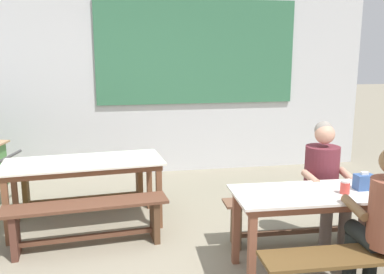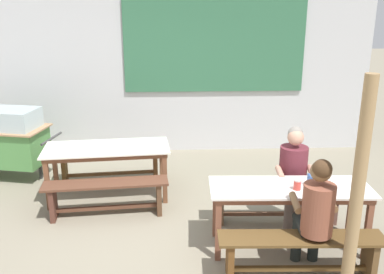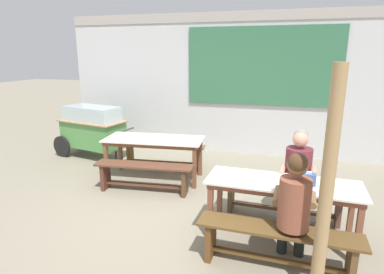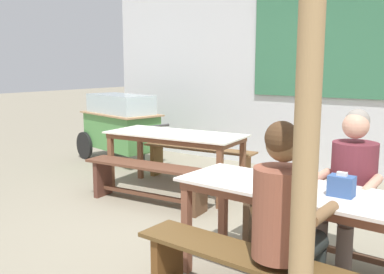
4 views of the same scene
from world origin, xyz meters
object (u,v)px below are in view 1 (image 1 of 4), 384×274
object	(u,v)px
dining_table_far	(84,168)
bench_near_front	(368,271)
bench_far_front	(87,217)
bench_near_back	(303,213)
dining_table_near	(333,200)
condiment_jar	(345,187)
tissue_box	(364,182)
person_right_near_table	(325,177)
person_near_front	(384,215)
bench_far_back	(84,184)

from	to	relation	value
dining_table_far	bench_near_front	size ratio (longest dim) A/B	1.07
bench_far_front	bench_near_back	world-z (taller)	same
dining_table_near	bench_far_front	bearing A→B (deg)	158.30
bench_near_back	condiment_jar	size ratio (longest dim) A/B	14.63
bench_near_front	tissue_box	bearing A→B (deg)	63.06
dining_table_near	person_right_near_table	bearing A→B (deg)	70.05
bench_near_back	person_near_front	size ratio (longest dim) A/B	1.30
bench_far_back	condiment_jar	bearing A→B (deg)	-42.42
dining_table_far	dining_table_near	bearing A→B (deg)	-33.19
bench_near_front	condiment_jar	bearing A→B (deg)	81.89
person_near_front	condiment_jar	world-z (taller)	person_near_front
bench_far_back	bench_near_back	size ratio (longest dim) A/B	0.99
bench_far_front	person_near_front	bearing A→B (deg)	-31.28
dining_table_near	person_right_near_table	distance (m)	0.53
bench_far_front	tissue_box	xyz separation A→B (m)	(2.37, -0.85, 0.49)
person_near_front	tissue_box	bearing A→B (deg)	72.92
bench_near_front	person_right_near_table	distance (m)	1.15
dining_table_far	tissue_box	xyz separation A→B (m)	(2.42, -1.42, 0.14)
person_near_front	bench_far_back	bearing A→B (deg)	132.95
tissue_box	condiment_jar	distance (m)	0.23
person_right_near_table	bench_near_back	bearing A→B (deg)	152.60
person_near_front	condiment_jar	size ratio (longest dim) A/B	11.24
dining_table_far	person_right_near_table	xyz separation A→B (m)	(2.33, -0.92, 0.04)
dining_table_far	person_right_near_table	world-z (taller)	person_right_near_table
dining_table_near	bench_near_front	distance (m)	0.67
bench_near_back	bench_near_front	bearing A→B (deg)	-92.13
bench_far_front	bench_near_front	size ratio (longest dim) A/B	0.98
bench_far_front	condiment_jar	distance (m)	2.38
bench_near_front	person_near_front	distance (m)	0.43
bench_far_back	dining_table_far	bearing A→B (deg)	-84.77
bench_far_front	person_right_near_table	distance (m)	2.34
person_right_near_table	tissue_box	world-z (taller)	person_right_near_table
bench_near_front	tissue_box	distance (m)	0.80
bench_far_front	bench_near_back	distance (m)	2.14
bench_far_front	bench_near_back	bearing A→B (deg)	-7.02
bench_near_back	condiment_jar	bearing A→B (deg)	-87.56
dining_table_near	bench_near_back	distance (m)	0.68
bench_far_back	bench_near_front	xyz separation A→B (m)	(2.18, -2.56, 0.01)
bench_near_back	bench_near_front	distance (m)	1.15
bench_far_front	condiment_jar	world-z (taller)	condiment_jar
tissue_box	condiment_jar	xyz separation A→B (m)	(-0.22, -0.07, -0.01)
tissue_box	condiment_jar	world-z (taller)	tissue_box
dining_table_near	bench_near_front	xyz separation A→B (m)	(-0.02, -0.57, -0.34)
bench_far_back	person_right_near_table	xyz separation A→B (m)	(2.38, -1.49, 0.40)
bench_far_back	person_right_near_table	bearing A→B (deg)	-31.97
dining_table_near	bench_near_back	bearing A→B (deg)	87.87
dining_table_far	dining_table_near	distance (m)	2.57
bench_near_back	person_right_near_table	size ratio (longest dim) A/B	1.33
dining_table_far	bench_far_back	world-z (taller)	dining_table_far
bench_far_front	condiment_jar	bearing A→B (deg)	-23.06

